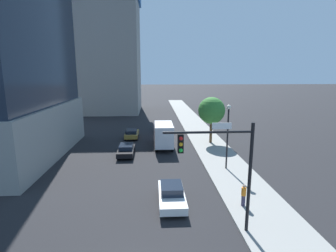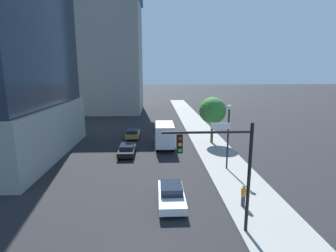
{
  "view_description": "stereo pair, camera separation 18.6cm",
  "coord_description": "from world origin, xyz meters",
  "px_view_note": "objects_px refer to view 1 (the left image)",
  "views": [
    {
      "loc": [
        0.79,
        -9.77,
        9.58
      ],
      "look_at": [
        1.93,
        10.42,
        5.42
      ],
      "focal_mm": 28.08,
      "sensor_mm": 36.0,
      "label": 1
    },
    {
      "loc": [
        0.98,
        -9.78,
        9.58
      ],
      "look_at": [
        1.93,
        10.42,
        5.42
      ],
      "focal_mm": 28.08,
      "sensor_mm": 36.0,
      "label": 2
    }
  ],
  "objects_px": {
    "car_blue": "(161,127)",
    "construction_building": "(106,45)",
    "box_truck": "(164,134)",
    "pedestrian_orange_shirt": "(244,195)",
    "car_black": "(126,150)",
    "car_gold": "(132,134)",
    "street_lamp": "(228,128)",
    "car_white": "(172,194)",
    "street_tree": "(212,111)",
    "traffic_light_pole": "(222,159)"
  },
  "relations": [
    {
      "from": "car_gold",
      "to": "construction_building",
      "type": "bearing_deg",
      "value": 105.53
    },
    {
      "from": "car_black",
      "to": "car_gold",
      "type": "bearing_deg",
      "value": 90.0
    },
    {
      "from": "car_gold",
      "to": "car_white",
      "type": "xyz_separation_m",
      "value": [
        4.5,
        -19.93,
        0.02
      ]
    },
    {
      "from": "car_blue",
      "to": "car_gold",
      "type": "relative_size",
      "value": 1.11
    },
    {
      "from": "car_blue",
      "to": "car_white",
      "type": "distance_m",
      "value": 24.2
    },
    {
      "from": "street_tree",
      "to": "street_lamp",
      "type": "bearing_deg",
      "value": -93.27
    },
    {
      "from": "car_white",
      "to": "box_truck",
      "type": "bearing_deg",
      "value": 90.0
    },
    {
      "from": "street_lamp",
      "to": "car_white",
      "type": "bearing_deg",
      "value": -132.01
    },
    {
      "from": "traffic_light_pole",
      "to": "street_tree",
      "type": "bearing_deg",
      "value": 79.15
    },
    {
      "from": "box_truck",
      "to": "street_lamp",
      "type": "bearing_deg",
      "value": -55.08
    },
    {
      "from": "construction_building",
      "to": "street_lamp",
      "type": "bearing_deg",
      "value": -66.22
    },
    {
      "from": "street_lamp",
      "to": "car_gold",
      "type": "xyz_separation_m",
      "value": [
        -10.42,
        13.36,
        -3.57
      ]
    },
    {
      "from": "traffic_light_pole",
      "to": "car_blue",
      "type": "bearing_deg",
      "value": 95.29
    },
    {
      "from": "box_truck",
      "to": "car_blue",
      "type": "bearing_deg",
      "value": 90.0
    },
    {
      "from": "car_black",
      "to": "car_white",
      "type": "xyz_separation_m",
      "value": [
        4.5,
        -11.77,
        0.04
      ]
    },
    {
      "from": "street_lamp",
      "to": "car_blue",
      "type": "xyz_separation_m",
      "value": [
        -5.92,
        17.63,
        -3.58
      ]
    },
    {
      "from": "box_truck",
      "to": "pedestrian_orange_shirt",
      "type": "bearing_deg",
      "value": -72.3
    },
    {
      "from": "car_black",
      "to": "car_gold",
      "type": "relative_size",
      "value": 1.07
    },
    {
      "from": "street_tree",
      "to": "car_blue",
      "type": "xyz_separation_m",
      "value": [
        -6.48,
        7.81,
        -3.84
      ]
    },
    {
      "from": "street_lamp",
      "to": "box_truck",
      "type": "distance_m",
      "value": 10.64
    },
    {
      "from": "car_blue",
      "to": "pedestrian_orange_shirt",
      "type": "xyz_separation_m",
      "value": [
        5.1,
        -25.11,
        0.27
      ]
    },
    {
      "from": "traffic_light_pole",
      "to": "car_blue",
      "type": "height_order",
      "value": "traffic_light_pole"
    },
    {
      "from": "street_tree",
      "to": "car_gold",
      "type": "relative_size",
      "value": 1.52
    },
    {
      "from": "car_gold",
      "to": "traffic_light_pole",
      "type": "bearing_deg",
      "value": -73.39
    },
    {
      "from": "car_black",
      "to": "car_gold",
      "type": "height_order",
      "value": "car_gold"
    },
    {
      "from": "car_white",
      "to": "box_truck",
      "type": "relative_size",
      "value": 0.66
    },
    {
      "from": "car_black",
      "to": "box_truck",
      "type": "relative_size",
      "value": 0.62
    },
    {
      "from": "construction_building",
      "to": "car_blue",
      "type": "xyz_separation_m",
      "value": [
        12.25,
        -23.63,
        -15.24
      ]
    },
    {
      "from": "street_lamp",
      "to": "car_white",
      "type": "relative_size",
      "value": 1.37
    },
    {
      "from": "street_lamp",
      "to": "pedestrian_orange_shirt",
      "type": "distance_m",
      "value": 8.22
    },
    {
      "from": "traffic_light_pole",
      "to": "construction_building",
      "type": "bearing_deg",
      "value": 106.03
    },
    {
      "from": "construction_building",
      "to": "car_black",
      "type": "xyz_separation_m",
      "value": [
        7.75,
        -36.06,
        -15.26
      ]
    },
    {
      "from": "car_blue",
      "to": "car_black",
      "type": "bearing_deg",
      "value": -109.89
    },
    {
      "from": "traffic_light_pole",
      "to": "street_lamp",
      "type": "distance_m",
      "value": 10.96
    },
    {
      "from": "car_black",
      "to": "car_gold",
      "type": "distance_m",
      "value": 8.17
    },
    {
      "from": "car_blue",
      "to": "box_truck",
      "type": "bearing_deg",
      "value": -90.0
    },
    {
      "from": "street_lamp",
      "to": "pedestrian_orange_shirt",
      "type": "xyz_separation_m",
      "value": [
        -0.83,
        -7.48,
        -3.31
      ]
    },
    {
      "from": "car_black",
      "to": "box_truck",
      "type": "bearing_deg",
      "value": 36.2
    },
    {
      "from": "box_truck",
      "to": "construction_building",
      "type": "bearing_deg",
      "value": 110.5
    },
    {
      "from": "pedestrian_orange_shirt",
      "to": "car_white",
      "type": "bearing_deg",
      "value": 169.93
    },
    {
      "from": "street_tree",
      "to": "box_truck",
      "type": "xyz_separation_m",
      "value": [
        -6.48,
        -1.33,
        -2.75
      ]
    },
    {
      "from": "car_gold",
      "to": "car_white",
      "type": "bearing_deg",
      "value": -77.28
    },
    {
      "from": "construction_building",
      "to": "box_truck",
      "type": "bearing_deg",
      "value": -69.5
    },
    {
      "from": "car_black",
      "to": "traffic_light_pole",
      "type": "bearing_deg",
      "value": -65.57
    },
    {
      "from": "street_tree",
      "to": "box_truck",
      "type": "relative_size",
      "value": 0.88
    },
    {
      "from": "car_blue",
      "to": "construction_building",
      "type": "bearing_deg",
      "value": 117.41
    },
    {
      "from": "traffic_light_pole",
      "to": "car_white",
      "type": "distance_m",
      "value": 6.15
    },
    {
      "from": "street_tree",
      "to": "car_gold",
      "type": "xyz_separation_m",
      "value": [
        -10.98,
        3.54,
        -3.84
      ]
    },
    {
      "from": "car_black",
      "to": "car_white",
      "type": "relative_size",
      "value": 0.93
    },
    {
      "from": "car_black",
      "to": "street_tree",
      "type": "bearing_deg",
      "value": 22.83
    }
  ]
}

